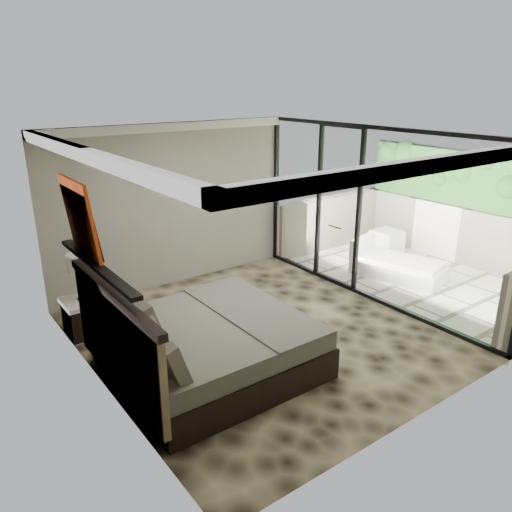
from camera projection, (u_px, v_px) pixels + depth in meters
floor at (260, 334)px, 7.15m from camera, size 5.00×5.00×0.00m
ceiling at (260, 136)px, 6.23m from camera, size 4.50×5.00×0.02m
back_wall at (173, 206)px, 8.58m from camera, size 4.50×0.02×2.80m
left_wall at (95, 279)px, 5.44m from camera, size 0.02×5.00×2.80m
glass_wall at (373, 216)px, 7.94m from camera, size 0.08×5.00×2.80m
terrace_slab at (421, 280)px, 9.27m from camera, size 3.00×5.00×0.12m
parapet_far at (467, 236)px, 9.82m from camera, size 0.30×5.00×1.10m
foliage_hedge at (475, 181)px, 9.45m from camera, size 0.36×4.60×1.10m
picture_ledge at (97, 266)px, 5.51m from camera, size 0.12×2.20×0.05m
bed at (203, 345)px, 6.11m from camera, size 2.36×2.28×1.31m
nightstand at (85, 315)px, 7.12m from camera, size 0.71×0.71×0.56m
table_lamp at (81, 270)px, 6.93m from camera, size 0.37×0.37×0.67m
abstract_canvas at (80, 218)px, 5.62m from camera, size 0.13×0.90×0.90m
framed_print at (89, 232)px, 5.62m from camera, size 0.11×0.50×0.60m
ottoman at (387, 243)px, 10.32m from camera, size 0.54×0.54×0.53m
lounger at (396, 266)px, 9.21m from camera, size 1.20×1.77×0.63m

